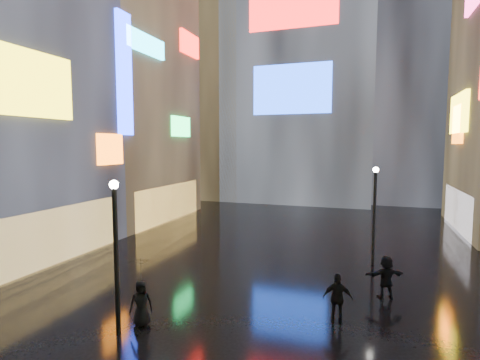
% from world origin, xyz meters
% --- Properties ---
extents(ground, '(140.00, 140.00, 0.00)m').
position_xyz_m(ground, '(0.00, 20.00, 0.00)').
color(ground, black).
rests_on(ground, ground).
extents(building_left_far, '(10.28, 12.00, 22.00)m').
position_xyz_m(building_left_far, '(-15.98, 26.00, 10.98)').
color(building_left_far, black).
rests_on(building_left_far, ground).
extents(tower_main, '(16.00, 14.20, 42.00)m').
position_xyz_m(tower_main, '(-3.00, 43.97, 21.01)').
color(tower_main, black).
rests_on(tower_main, ground).
extents(tower_flank_right, '(12.00, 12.00, 34.00)m').
position_xyz_m(tower_flank_right, '(9.00, 46.00, 17.00)').
color(tower_flank_right, black).
rests_on(tower_flank_right, ground).
extents(tower_flank_left, '(10.00, 10.00, 26.00)m').
position_xyz_m(tower_flank_left, '(-14.00, 42.00, 13.00)').
color(tower_flank_left, black).
rests_on(tower_flank_left, ground).
extents(lamp_near, '(0.30, 0.30, 5.20)m').
position_xyz_m(lamp_near, '(-3.18, 8.66, 2.94)').
color(lamp_near, black).
rests_on(lamp_near, ground).
extents(lamp_far, '(0.30, 0.30, 5.20)m').
position_xyz_m(lamp_far, '(4.99, 19.15, 2.94)').
color(lamp_far, black).
rests_on(lamp_far, ground).
extents(pedestrian_3, '(1.08, 0.54, 1.77)m').
position_xyz_m(pedestrian_3, '(3.72, 11.90, 0.89)').
color(pedestrian_3, black).
rests_on(pedestrian_3, ground).
extents(pedestrian_4, '(0.94, 0.81, 1.62)m').
position_xyz_m(pedestrian_4, '(-2.75, 9.38, 0.81)').
color(pedestrian_4, black).
rests_on(pedestrian_4, ground).
extents(pedestrian_5, '(1.71, 1.15, 1.77)m').
position_xyz_m(pedestrian_5, '(5.45, 14.78, 0.89)').
color(pedestrian_5, black).
rests_on(pedestrian_5, ground).
extents(umbrella_2, '(1.15, 1.14, 0.80)m').
position_xyz_m(umbrella_2, '(-2.75, 9.38, 2.02)').
color(umbrella_2, black).
rests_on(umbrella_2, pedestrian_4).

